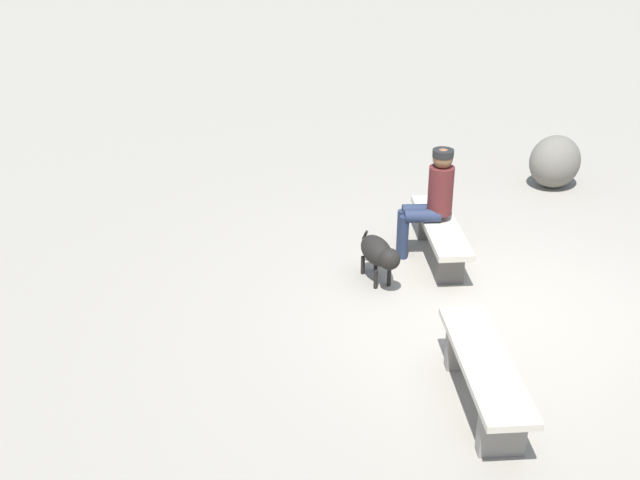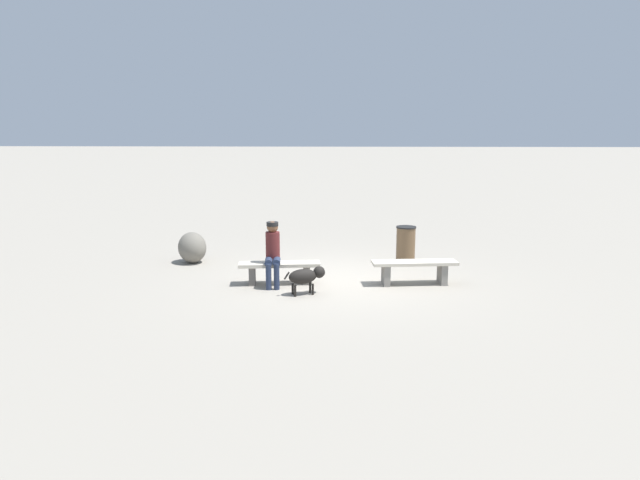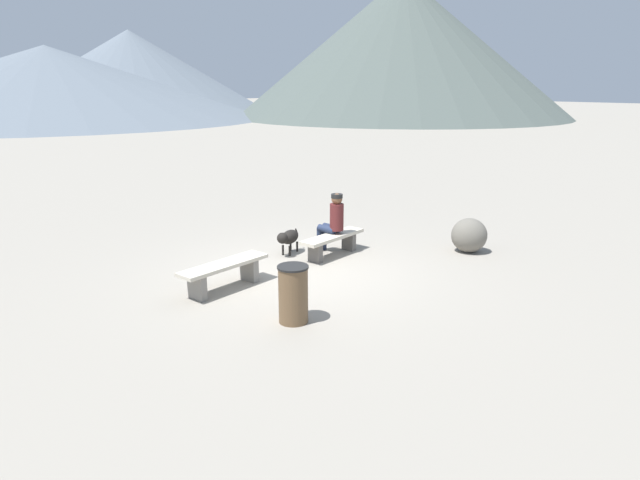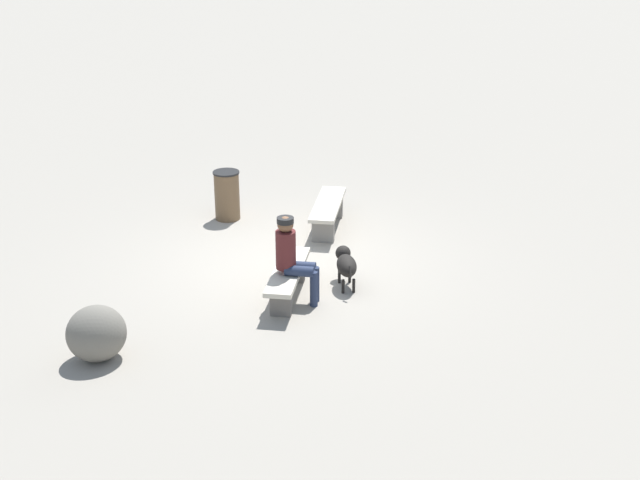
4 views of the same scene
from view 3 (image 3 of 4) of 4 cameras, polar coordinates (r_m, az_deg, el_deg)
ground at (r=10.42m, az=-1.76°, el=-3.56°), size 210.00×210.00×0.06m
bench_left at (r=9.63m, az=-9.85°, el=-3.15°), size 1.75×0.63×0.48m
bench_right at (r=11.35m, az=1.32°, el=-0.05°), size 1.67×0.58×0.44m
seated_person at (r=11.40m, az=1.35°, el=2.15°), size 0.35×0.61×1.29m
dog at (r=11.46m, az=-3.27°, el=0.26°), size 0.77×0.48×0.53m
trash_bin at (r=8.20m, az=-2.77°, el=-5.58°), size 0.46×0.46×0.87m
boulder at (r=12.00m, az=15.10°, el=0.47°), size 0.95×0.97×0.73m
distant_peak_0 at (r=79.85m, az=3.31°, el=17.29°), size 28.38×28.38×11.07m
distant_peak_2 at (r=61.50m, az=8.40°, el=19.00°), size 34.88×34.88×14.04m
distant_peak_3 at (r=79.29m, az=-18.88°, el=16.17°), size 34.68×34.68×10.10m
distant_peak_4 at (r=62.39m, az=-26.18°, el=14.34°), size 42.14×42.14×7.03m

